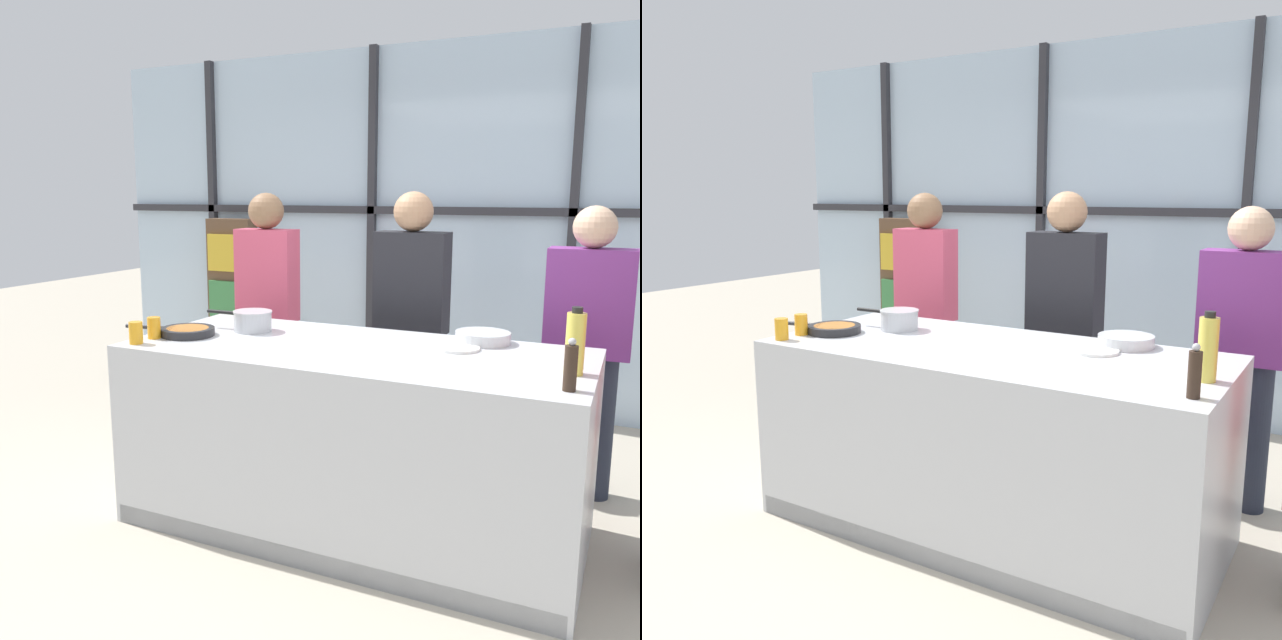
% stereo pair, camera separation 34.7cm
% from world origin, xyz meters
% --- Properties ---
extents(ground_plane, '(18.00, 18.00, 0.00)m').
position_xyz_m(ground_plane, '(0.00, 0.00, 0.00)').
color(ground_plane, '#BCB29E').
extents(back_window_wall, '(6.40, 0.10, 2.80)m').
position_xyz_m(back_window_wall, '(0.00, 2.23, 1.40)').
color(back_window_wall, silver).
rests_on(back_window_wall, ground_plane).
extents(bookshelf, '(0.43, 0.19, 1.45)m').
position_xyz_m(bookshelf, '(-2.03, 2.05, 0.73)').
color(bookshelf, brown).
rests_on(bookshelf, ground_plane).
extents(demo_island, '(2.23, 0.99, 0.93)m').
position_xyz_m(demo_island, '(-0.00, -0.00, 0.47)').
color(demo_island, silver).
rests_on(demo_island, ground_plane).
extents(spectator_far_left, '(0.40, 0.23, 1.68)m').
position_xyz_m(spectator_far_left, '(-1.00, 0.89, 0.97)').
color(spectator_far_left, black).
rests_on(spectator_far_left, ground_plane).
extents(spectator_center_left, '(0.43, 0.24, 1.69)m').
position_xyz_m(spectator_center_left, '(0.00, 0.89, 0.96)').
color(spectator_center_left, '#47382D').
rests_on(spectator_center_left, ground_plane).
extents(spectator_center_right, '(0.45, 0.23, 1.61)m').
position_xyz_m(spectator_center_right, '(1.00, 0.89, 0.91)').
color(spectator_center_right, '#232838').
rests_on(spectator_center_right, ground_plane).
extents(frying_pan, '(0.51, 0.28, 0.04)m').
position_xyz_m(frying_pan, '(-0.91, -0.13, 0.96)').
color(frying_pan, '#232326').
rests_on(frying_pan, demo_island).
extents(saucepan, '(0.39, 0.21, 0.11)m').
position_xyz_m(saucepan, '(-0.65, 0.12, 0.99)').
color(saucepan, silver).
rests_on(saucepan, demo_island).
extents(white_plate, '(0.22, 0.22, 0.01)m').
position_xyz_m(white_plate, '(0.46, 0.17, 0.94)').
color(white_plate, white).
rests_on(white_plate, demo_island).
extents(mixing_bowl, '(0.27, 0.27, 0.06)m').
position_xyz_m(mixing_bowl, '(0.55, 0.37, 0.97)').
color(mixing_bowl, silver).
rests_on(mixing_bowl, demo_island).
extents(oil_bottle, '(0.08, 0.08, 0.28)m').
position_xyz_m(oil_bottle, '(1.02, -0.07, 1.07)').
color(oil_bottle, '#E0CC4C').
rests_on(oil_bottle, demo_island).
extents(pepper_grinder, '(0.05, 0.05, 0.21)m').
position_xyz_m(pepper_grinder, '(1.03, -0.33, 1.03)').
color(pepper_grinder, '#332319').
rests_on(pepper_grinder, demo_island).
extents(juice_glass_near, '(0.07, 0.07, 0.11)m').
position_xyz_m(juice_glass_near, '(-1.02, -0.40, 0.99)').
color(juice_glass_near, orange).
rests_on(juice_glass_near, demo_island).
extents(juice_glass_far, '(0.07, 0.07, 0.11)m').
position_xyz_m(juice_glass_far, '(-1.02, -0.26, 0.99)').
color(juice_glass_far, orange).
rests_on(juice_glass_far, demo_island).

